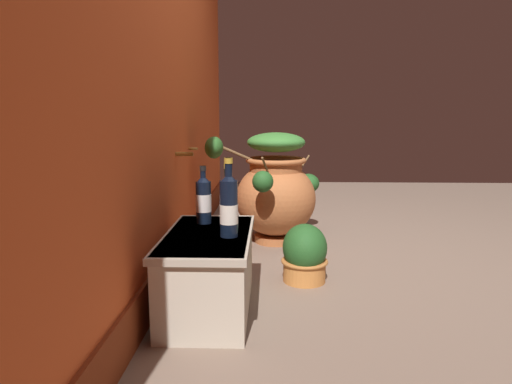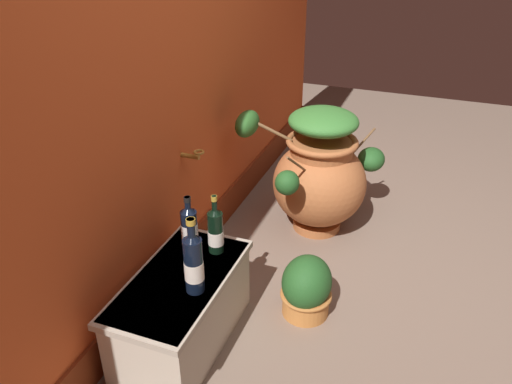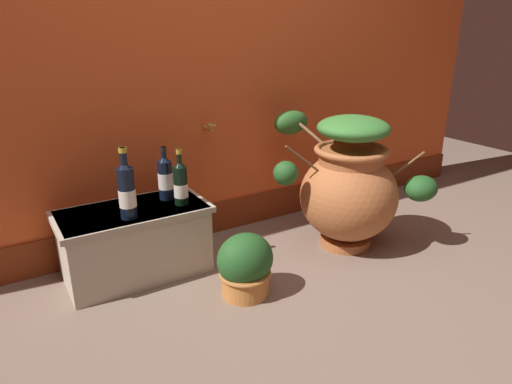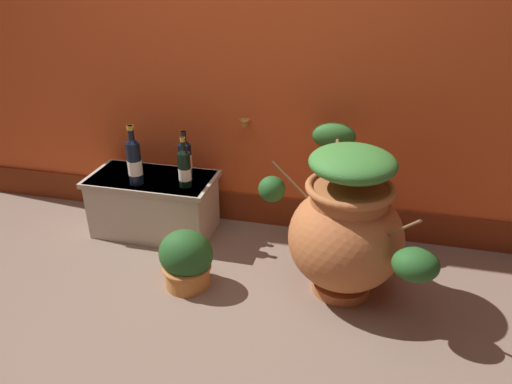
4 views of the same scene
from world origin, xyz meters
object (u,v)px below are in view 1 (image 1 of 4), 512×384
(wine_bottle_middle, at_px, (204,199))
(terracotta_urn, at_px, (275,190))
(wine_bottle_left, at_px, (229,204))
(wine_bottle_right, at_px, (227,199))
(potted_shrub, at_px, (305,254))

(wine_bottle_middle, bearing_deg, terracotta_urn, -20.73)
(wine_bottle_left, distance_m, wine_bottle_middle, 0.29)
(wine_bottle_middle, distance_m, wine_bottle_right, 0.12)
(terracotta_urn, bearing_deg, wine_bottle_middle, 159.27)
(terracotta_urn, xyz_separation_m, potted_shrub, (-0.78, -0.15, -0.22))
(wine_bottle_right, xyz_separation_m, potted_shrub, (0.14, -0.41, -0.33))
(terracotta_urn, relative_size, wine_bottle_right, 2.95)
(wine_bottle_left, bearing_deg, wine_bottle_right, 7.06)
(terracotta_urn, distance_m, wine_bottle_right, 0.97)
(wine_bottle_middle, height_order, potted_shrub, wine_bottle_middle)
(potted_shrub, bearing_deg, terracotta_urn, 11.10)
(terracotta_urn, height_order, potted_shrub, terracotta_urn)
(wine_bottle_right, distance_m, potted_shrub, 0.54)
(wine_bottle_left, distance_m, potted_shrub, 0.67)
(wine_bottle_middle, relative_size, potted_shrub, 0.90)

